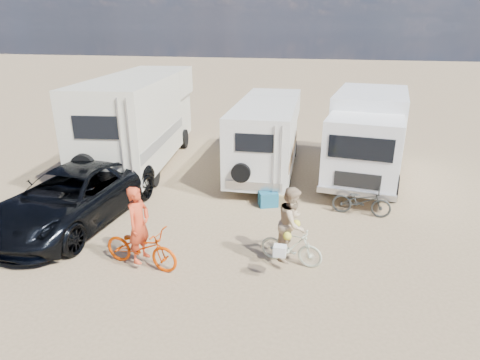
% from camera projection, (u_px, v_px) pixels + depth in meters
% --- Properties ---
extents(ground, '(140.00, 140.00, 0.00)m').
position_uv_depth(ground, '(210.00, 262.00, 10.11)').
color(ground, '#9C815D').
rests_on(ground, ground).
extents(rv_main, '(2.53, 6.97, 2.78)m').
position_uv_depth(rv_main, '(267.00, 137.00, 16.14)').
color(rv_main, white).
rests_on(rv_main, ground).
extents(rv_left, '(3.76, 8.78, 3.66)m').
position_uv_depth(rv_left, '(141.00, 121.00, 16.77)').
color(rv_left, white).
rests_on(rv_left, ground).
extents(box_truck, '(3.31, 6.71, 3.18)m').
position_uv_depth(box_truck, '(366.00, 138.00, 15.21)').
color(box_truck, white).
rests_on(box_truck, ground).
extents(dark_suv, '(3.00, 5.93, 1.61)m').
position_uv_depth(dark_suv, '(72.00, 197.00, 11.94)').
color(dark_suv, black).
rests_on(dark_suv, ground).
extents(bike_man, '(2.05, 0.99, 1.04)m').
position_uv_depth(bike_man, '(141.00, 247.00, 9.77)').
color(bike_man, '#C43700').
rests_on(bike_man, ground).
extents(bike_woman, '(1.62, 0.75, 0.94)m').
position_uv_depth(bike_woman, '(291.00, 246.00, 9.90)').
color(bike_woman, beige).
rests_on(bike_woman, ground).
extents(rider_man, '(0.55, 0.75, 1.89)m').
position_uv_depth(rider_man, '(139.00, 231.00, 9.62)').
color(rider_man, red).
rests_on(rider_man, ground).
extents(rider_woman, '(0.86, 1.01, 1.83)m').
position_uv_depth(rider_woman, '(292.00, 230.00, 9.75)').
color(rider_woman, tan).
rests_on(rider_woman, ground).
extents(bike_parked, '(1.81, 0.77, 0.93)m').
position_uv_depth(bike_parked, '(362.00, 201.00, 12.50)').
color(bike_parked, '#292C29').
rests_on(bike_parked, ground).
extents(cooler, '(0.71, 0.63, 0.47)m').
position_uv_depth(cooler, '(268.00, 199.00, 13.21)').
color(cooler, '#1C5E7C').
rests_on(cooler, ground).
extents(crate, '(0.49, 0.49, 0.38)m').
position_uv_depth(crate, '(279.00, 199.00, 13.35)').
color(crate, olive).
rests_on(crate, ground).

